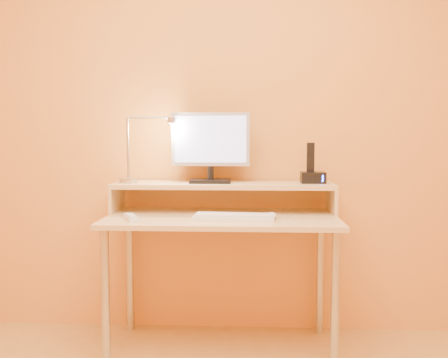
# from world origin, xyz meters

# --- Properties ---
(wall_back) EXTENTS (3.00, 0.04, 2.50)m
(wall_back) POSITION_xyz_m (0.00, 1.50, 1.25)
(wall_back) COLOR orange
(wall_back) RESTS_ON floor
(desk_leg_fl) EXTENTS (0.04, 0.04, 0.69)m
(desk_leg_fl) POSITION_xyz_m (-0.55, 0.93, 0.35)
(desk_leg_fl) COLOR #B5B5B6
(desk_leg_fl) RESTS_ON floor
(desk_leg_fr) EXTENTS (0.04, 0.04, 0.69)m
(desk_leg_fr) POSITION_xyz_m (0.55, 0.93, 0.35)
(desk_leg_fr) COLOR #B5B5B6
(desk_leg_fr) RESTS_ON floor
(desk_leg_bl) EXTENTS (0.04, 0.04, 0.69)m
(desk_leg_bl) POSITION_xyz_m (-0.55, 1.43, 0.35)
(desk_leg_bl) COLOR #B5B5B6
(desk_leg_bl) RESTS_ON floor
(desk_leg_br) EXTENTS (0.04, 0.04, 0.69)m
(desk_leg_br) POSITION_xyz_m (0.55, 1.43, 0.35)
(desk_leg_br) COLOR #B5B5B6
(desk_leg_br) RESTS_ON floor
(desk_lower) EXTENTS (1.20, 0.60, 0.02)m
(desk_lower) POSITION_xyz_m (0.00, 1.18, 0.71)
(desk_lower) COLOR #ECBF88
(desk_lower) RESTS_ON floor
(shelf_riser_left) EXTENTS (0.02, 0.30, 0.14)m
(shelf_riser_left) POSITION_xyz_m (-0.59, 1.33, 0.79)
(shelf_riser_left) COLOR #ECBF88
(shelf_riser_left) RESTS_ON desk_lower
(shelf_riser_right) EXTENTS (0.02, 0.30, 0.14)m
(shelf_riser_right) POSITION_xyz_m (0.59, 1.33, 0.79)
(shelf_riser_right) COLOR #ECBF88
(shelf_riser_right) RESTS_ON desk_lower
(desk_shelf) EXTENTS (1.20, 0.30, 0.02)m
(desk_shelf) POSITION_xyz_m (0.00, 1.33, 0.87)
(desk_shelf) COLOR #ECBF88
(desk_shelf) RESTS_ON desk_lower
(monitor_foot) EXTENTS (0.22, 0.16, 0.02)m
(monitor_foot) POSITION_xyz_m (-0.07, 1.33, 0.89)
(monitor_foot) COLOR black
(monitor_foot) RESTS_ON desk_shelf
(monitor_neck) EXTENTS (0.04, 0.04, 0.07)m
(monitor_neck) POSITION_xyz_m (-0.07, 1.33, 0.93)
(monitor_neck) COLOR black
(monitor_neck) RESTS_ON monitor_foot
(monitor_panel) EXTENTS (0.43, 0.04, 0.29)m
(monitor_panel) POSITION_xyz_m (-0.07, 1.34, 1.12)
(monitor_panel) COLOR #ABACB5
(monitor_panel) RESTS_ON monitor_neck
(monitor_back) EXTENTS (0.39, 0.02, 0.25)m
(monitor_back) POSITION_xyz_m (-0.07, 1.36, 1.12)
(monitor_back) COLOR black
(monitor_back) RESTS_ON monitor_panel
(monitor_screen) EXTENTS (0.39, 0.01, 0.25)m
(monitor_screen) POSITION_xyz_m (-0.07, 1.32, 1.12)
(monitor_screen) COLOR #ACB6F1
(monitor_screen) RESTS_ON monitor_panel
(lamp_base) EXTENTS (0.10, 0.10, 0.02)m
(lamp_base) POSITION_xyz_m (-0.52, 1.30, 0.89)
(lamp_base) COLOR #B5B5B6
(lamp_base) RESTS_ON desk_shelf
(lamp_post) EXTENTS (0.01, 0.01, 0.33)m
(lamp_post) POSITION_xyz_m (-0.52, 1.30, 1.07)
(lamp_post) COLOR #B5B5B6
(lamp_post) RESTS_ON lamp_base
(lamp_arm) EXTENTS (0.24, 0.01, 0.01)m
(lamp_arm) POSITION_xyz_m (-0.40, 1.30, 1.24)
(lamp_arm) COLOR #B5B5B6
(lamp_arm) RESTS_ON lamp_post
(lamp_head) EXTENTS (0.04, 0.04, 0.03)m
(lamp_head) POSITION_xyz_m (-0.28, 1.30, 1.22)
(lamp_head) COLOR #B5B5B6
(lamp_head) RESTS_ON lamp_arm
(lamp_bulb) EXTENTS (0.03, 0.03, 0.00)m
(lamp_bulb) POSITION_xyz_m (-0.28, 1.30, 1.20)
(lamp_bulb) COLOR #FFEAC6
(lamp_bulb) RESTS_ON lamp_head
(phone_dock) EXTENTS (0.13, 0.10, 0.06)m
(phone_dock) POSITION_xyz_m (0.49, 1.33, 0.91)
(phone_dock) COLOR black
(phone_dock) RESTS_ON desk_shelf
(phone_handset) EXTENTS (0.04, 0.03, 0.16)m
(phone_handset) POSITION_xyz_m (0.47, 1.33, 1.02)
(phone_handset) COLOR black
(phone_handset) RESTS_ON phone_dock
(phone_led) EXTENTS (0.01, 0.00, 0.04)m
(phone_led) POSITION_xyz_m (0.53, 1.28, 0.91)
(phone_led) COLOR #3355F9
(phone_led) RESTS_ON phone_dock
(keyboard) EXTENTS (0.41, 0.16, 0.02)m
(keyboard) POSITION_xyz_m (0.07, 1.05, 0.73)
(keyboard) COLOR silver
(keyboard) RESTS_ON desk_lower
(mouse) EXTENTS (0.08, 0.11, 0.03)m
(mouse) POSITION_xyz_m (0.25, 1.09, 0.74)
(mouse) COLOR white
(mouse) RESTS_ON desk_lower
(remote_control) EXTENTS (0.12, 0.19, 0.02)m
(remote_control) POSITION_xyz_m (-0.44, 1.04, 0.73)
(remote_control) COLOR silver
(remote_control) RESTS_ON desk_lower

